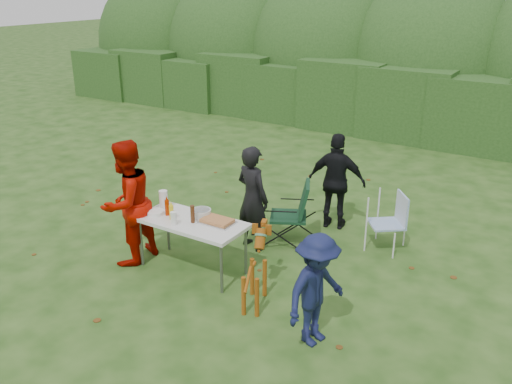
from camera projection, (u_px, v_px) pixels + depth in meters
The scene contains 20 objects.
ground at pixel (222, 271), 7.43m from camera, with size 80.00×80.00×0.00m, color #1E4211.
hedge_row at pixel (409, 104), 13.42m from camera, with size 22.00×1.40×1.70m, color #23471C.
shrub_backdrop at pixel (430, 65), 14.41m from camera, with size 20.00×2.60×3.20m, color #3D6628.
folding_table at pixel (192, 224), 7.23m from camera, with size 1.50×0.70×0.74m.
person_cook at pixel (253, 198), 7.84m from camera, with size 0.57×0.37×1.56m, color black.
person_red_jacket at pixel (127, 203), 7.41m from camera, with size 0.86×0.67×1.76m, color #A80C00.
person_black_puffy at pixel (337, 182), 8.49m from camera, with size 0.91×0.38×1.55m, color black.
child at pixel (316, 290), 5.76m from camera, with size 0.84×0.48×1.30m, color #131941.
dog at pixel (254, 274), 6.51m from camera, with size 0.92×0.37×0.87m, color #87450F, non-canonical shape.
camping_chair at pixel (288, 213), 8.07m from camera, with size 0.61×0.61×0.98m, color #133720, non-canonical shape.
lawn_chair at pixel (386, 222), 7.91m from camera, with size 0.51×0.51×0.86m, color #3668AF, non-canonical shape.
food_tray at pixel (217, 222), 7.13m from camera, with size 0.45×0.30×0.02m, color #B7B7BA.
focaccia_bread at pixel (217, 220), 7.12m from camera, with size 0.40×0.26×0.04m, color #B97540.
mustard_bottle at pixel (171, 212), 7.21m from camera, with size 0.06×0.06×0.20m, color yellow.
ketchup_bottle at pixel (167, 208), 7.33m from camera, with size 0.06×0.06×0.22m, color #9F2300.
beer_bottle at pixel (193, 214), 7.11m from camera, with size 0.06×0.06×0.24m, color #47230F.
paper_towel_roll at pixel (164, 199), 7.55m from camera, with size 0.12×0.12×0.26m, color white.
cup_stack at pixel (174, 218), 7.05m from camera, with size 0.08×0.08×0.18m, color white.
pasta_bowl at pixel (202, 213), 7.32m from camera, with size 0.26×0.26×0.10m, color silver.
plate_stack at pixel (155, 212), 7.39m from camera, with size 0.24×0.24×0.05m, color white.
Camera 1 is at (3.86, -5.27, 3.73)m, focal length 38.00 mm.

